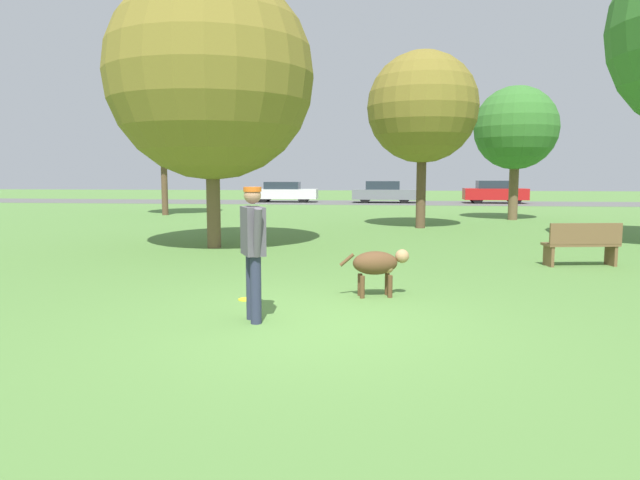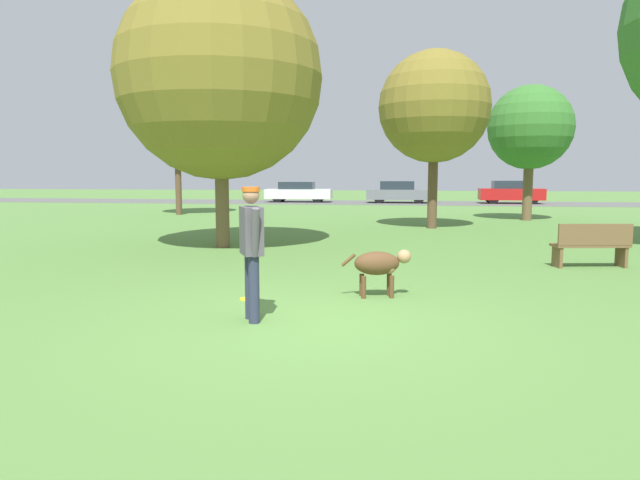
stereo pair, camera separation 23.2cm
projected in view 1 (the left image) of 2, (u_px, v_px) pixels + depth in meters
The scene contains 13 objects.
ground_plane at pixel (310, 323), 6.74m from camera, with size 120.00×120.00×0.00m, color #56843D.
far_road_strip at pixel (378, 203), 36.35m from camera, with size 120.00×6.00×0.01m.
person at pixel (253, 243), 6.72m from camera, with size 0.38×0.64×1.61m.
dog at pixel (378, 264), 8.16m from camera, with size 1.01×0.48×0.68m.
frisbee at pixel (246, 299), 7.98m from camera, with size 0.22×0.22×0.02m.
tree_mid_center at pixel (423, 108), 18.50m from camera, with size 3.61×3.61×5.75m.
tree_far_left at pixel (162, 104), 24.61m from camera, with size 3.59×3.59×6.62m.
tree_near_left at pixel (211, 76), 13.30m from camera, with size 4.84×4.84×6.47m.
tree_far_right at pixel (516, 128), 22.01m from camera, with size 3.21×3.21×5.17m.
parked_car_white at pixel (284, 192), 37.04m from camera, with size 4.36×1.94×1.32m.
parked_car_grey at pixel (384, 192), 36.16m from camera, with size 4.05×1.77×1.38m.
parked_car_red at pixel (495, 192), 35.54m from camera, with size 3.83×1.74×1.41m.
park_bench at pixel (582, 243), 10.90m from camera, with size 1.45×0.66×0.84m.
Camera 1 is at (0.95, -6.52, 1.74)m, focal length 32.00 mm.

